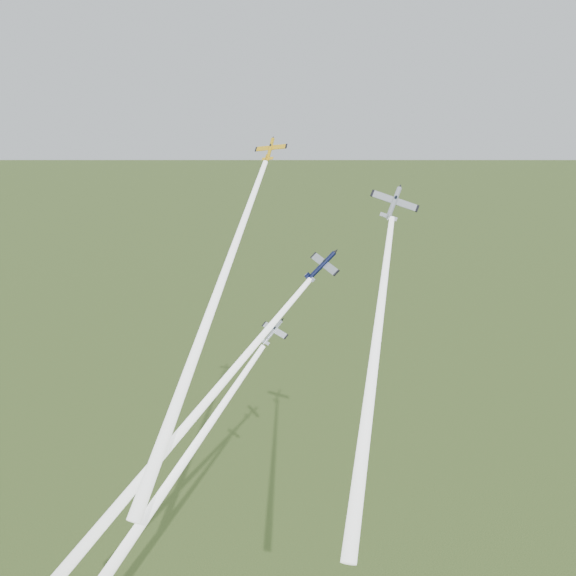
% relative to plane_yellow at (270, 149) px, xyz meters
% --- Properties ---
extents(plane_yellow, '(8.63, 7.25, 6.29)m').
position_rel_plane_yellow_xyz_m(plane_yellow, '(0.00, 0.00, 0.00)').
color(plane_yellow, yellow).
extents(smoke_trail_yellow, '(17.08, 51.71, 49.74)m').
position_rel_plane_yellow_xyz_m(smoke_trail_yellow, '(7.88, -27.04, -26.21)').
color(smoke_trail_yellow, white).
extents(plane_navy, '(11.32, 9.56, 8.13)m').
position_rel_plane_yellow_xyz_m(plane_navy, '(18.13, -7.47, -19.09)').
color(plane_navy, '#0C1135').
extents(smoke_trail_navy, '(22.56, 48.41, 48.37)m').
position_rel_plane_yellow_xyz_m(smoke_trail_navy, '(7.29, -32.66, -44.62)').
color(smoke_trail_navy, white).
extents(plane_silver_right, '(9.38, 10.72, 9.17)m').
position_rel_plane_yellow_xyz_m(plane_silver_right, '(28.80, -0.88, -7.23)').
color(plane_silver_right, '#B0B6BF').
extents(smoke_trail_silver_right, '(20.18, 40.70, 40.88)m').
position_rel_plane_yellow_xyz_m(smoke_trail_silver_right, '(38.50, -22.17, -29.01)').
color(smoke_trail_silver_right, white).
extents(plane_silver_low, '(8.06, 6.69, 6.08)m').
position_rel_plane_yellow_xyz_m(plane_silver_low, '(11.28, -13.30, -31.87)').
color(plane_silver_low, silver).
extents(smoke_trail_silver_low, '(10.18, 42.07, 39.68)m').
position_rel_plane_yellow_xyz_m(smoke_trail_silver_low, '(7.02, -35.66, -53.06)').
color(smoke_trail_silver_low, white).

